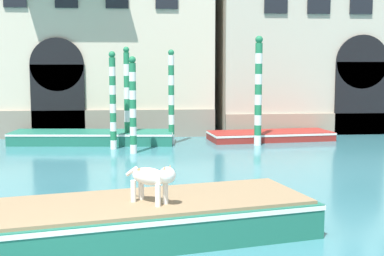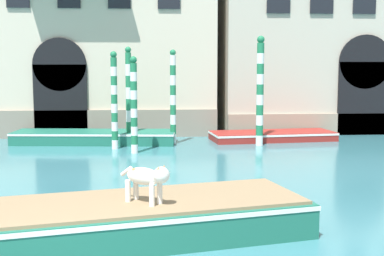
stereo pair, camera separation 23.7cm
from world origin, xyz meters
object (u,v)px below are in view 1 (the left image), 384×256
boat_foreground (131,219)px  mooring_pole_5 (127,96)px  boat_moored_far (270,135)px  mooring_pole_4 (171,97)px  mooring_pole_1 (258,91)px  boat_moored_near_palazzo (93,137)px  dog_on_deck (153,178)px  mooring_pole_0 (133,105)px  mooring_pole_3 (113,100)px

boat_foreground → mooring_pole_5: bearing=79.1°
boat_moored_far → mooring_pole_4: (-4.19, -0.72, 1.70)m
mooring_pole_1 → boat_moored_far: bearing=58.9°
boat_moored_near_palazzo → mooring_pole_5: size_ratio=1.72×
mooring_pole_4 → mooring_pole_1: bearing=-11.5°
boat_moored_far → mooring_pole_4: mooring_pole_4 is taller
mooring_pole_5 → mooring_pole_4: bearing=0.9°
dog_on_deck → mooring_pole_1: mooring_pole_1 is taller
mooring_pole_4 → mooring_pole_0: bearing=-124.7°
mooring_pole_4 → mooring_pole_5: mooring_pole_5 is taller
mooring_pole_3 → mooring_pole_4: (2.24, 1.11, 0.05)m
mooring_pole_3 → boat_foreground: bearing=-85.3°
dog_on_deck → mooring_pole_5: mooring_pole_5 is taller
mooring_pole_0 → mooring_pole_4: bearing=55.3°
boat_moored_near_palazzo → mooring_pole_0: 3.38m
dog_on_deck → mooring_pole_4: 11.80m
mooring_pole_4 → mooring_pole_5: bearing=-179.1°
mooring_pole_0 → mooring_pole_4: 2.61m
dog_on_deck → boat_moored_near_palazzo: bearing=139.6°
mooring_pole_4 → boat_foreground: bearing=-96.8°
mooring_pole_0 → mooring_pole_3: size_ratio=0.95×
dog_on_deck → mooring_pole_3: mooring_pole_3 is taller
boat_foreground → boat_moored_far: boat_foreground is taller
dog_on_deck → boat_moored_far: size_ratio=0.17×
mooring_pole_3 → boat_moored_far: bearing=15.9°
boat_moored_far → mooring_pole_1: (-0.84, -1.40, 1.96)m
dog_on_deck → boat_moored_far: 13.52m
mooring_pole_3 → dog_on_deck: bearing=-83.2°
mooring_pole_1 → dog_on_deck: bearing=-111.4°
boat_moored_far → mooring_pole_5: (-5.93, -0.74, 1.75)m
boat_foreground → mooring_pole_1: (4.72, 10.87, 1.78)m
mooring_pole_5 → mooring_pole_1: bearing=-7.3°
boat_foreground → mooring_pole_0: 9.51m
mooring_pole_0 → mooring_pole_3: mooring_pole_3 is taller
dog_on_deck → mooring_pole_0: size_ratio=0.26×
boat_moored_far → mooring_pole_1: size_ratio=1.24×
boat_foreground → dog_on_deck: 0.91m
boat_foreground → boat_moored_near_palazzo: 12.09m
boat_moored_far → mooring_pole_5: mooring_pole_5 is taller
mooring_pole_3 → mooring_pole_4: size_ratio=0.97×
boat_moored_far → mooring_pole_0: 6.54m
boat_moored_far → mooring_pole_4: 4.58m
mooring_pole_0 → mooring_pole_3: bearing=126.3°
boat_moored_near_palazzo → boat_moored_far: 7.34m
boat_foreground → mooring_pole_5: 11.63m
boat_moored_far → mooring_pole_0: mooring_pole_0 is taller
boat_foreground → dog_on_deck: bearing=-38.1°
mooring_pole_0 → mooring_pole_1: bearing=16.8°
mooring_pole_0 → mooring_pole_5: 2.14m
mooring_pole_0 → mooring_pole_3: (-0.76, 1.03, 0.10)m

